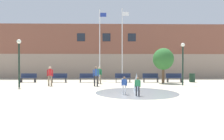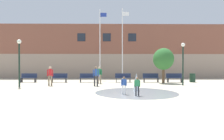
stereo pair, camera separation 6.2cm
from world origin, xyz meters
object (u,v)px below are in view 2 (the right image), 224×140
Objects in this scene: park_bench_far_right at (174,78)px; teen_by_trashcan at (99,74)px; park_bench_left_of_flagpoles at (29,78)px; park_bench_under_right_flagpole at (123,78)px; flagpole_right at (123,42)px; child_with_pink_shirt at (124,84)px; street_tree_near_building at (163,59)px; adult_near_bench at (96,75)px; child_in_fountain at (137,85)px; park_bench_under_left_flagpole at (59,78)px; park_bench_center at (88,78)px; flagpole_left at (100,43)px; trash_can at (192,78)px; park_bench_near_trashcan at (151,78)px; lamp_post_left_lane at (19,56)px; lamp_post_right_lane at (183,57)px; adult_watching at (50,74)px.

teen_by_trashcan is at bearing -170.01° from park_bench_far_right.
park_bench_left_of_flagpoles is 9.62m from park_bench_under_right_flagpole.
child_with_pink_shirt is at bearing -93.74° from flagpole_right.
street_tree_near_building reaches higher than park_bench_left_of_flagpoles.
adult_near_bench is at bearing -28.17° from park_bench_left_of_flagpoles.
park_bench_under_left_flagpole is at bearing 133.37° from child_in_fountain.
park_bench_center is 4.50m from flagpole_left.
flagpole_left is (-2.45, 2.04, 3.82)m from park_bench_under_right_flagpole.
trash_can is at bearing 0.54° from park_bench_under_right_flagpole.
street_tree_near_building reaches higher than child_in_fountain.
flagpole_right is (2.55, 0.00, 0.06)m from flagpole_left.
lamp_post_left_lane reaches higher than park_bench_near_trashcan.
park_bench_far_right is at bearing -78.12° from adult_near_bench.
street_tree_near_building reaches higher than park_bench_near_trashcan.
lamp_post_right_lane is at bearing -126.03° from trash_can.
adult_watching is 1.61× the size of child_in_fountain.
adult_watching is 8.23m from child_in_fountain.
park_bench_left_of_flagpoles is at bearing 177.47° from park_bench_under_left_flagpole.
trash_can is (9.63, 3.83, -0.48)m from adult_near_bench.
street_tree_near_building reaches higher than park_bench_under_left_flagpole.
park_bench_under_left_flagpole is at bearing 164.69° from lamp_post_right_lane.
child_in_fountain is at bearing -128.87° from trash_can.
lamp_post_right_lane is (11.29, -3.09, 1.88)m from park_bench_under_left_flagpole.
park_bench_left_of_flagpoles is at bearing 144.01° from child_in_fountain.
park_bench_under_right_flagpole is 2.80m from teen_by_trashcan.
park_bench_far_right is at bearing -0.81° from park_bench_left_of_flagpoles.
teen_by_trashcan is 7.64m from child_in_fountain.
lamp_post_right_lane is at bearing -57.33° from park_bench_near_trashcan.
adult_watching reaches higher than park_bench_left_of_flagpoles.
park_bench_under_right_flagpole is 0.19× the size of flagpole_right.
park_bench_under_right_flagpole is 5.22m from park_bench_far_right.
park_bench_under_right_flagpole is at bearing 178.39° from park_bench_far_right.
adult_watching is 3.78m from adult_near_bench.
park_bench_near_trashcan is (9.30, 0.01, 0.00)m from park_bench_under_left_flagpole.
flagpole_right is (9.72, 1.98, 3.89)m from park_bench_left_of_flagpoles.
park_bench_center is 1.00× the size of park_bench_under_right_flagpole.
trash_can is (13.40, 3.52, -0.48)m from adult_watching.
park_bench_under_right_flagpole is at bearing 163.68° from street_tree_near_building.
trash_can is at bearing 0.47° from park_bench_center.
park_bench_center is 1.01× the size of adult_near_bench.
park_bench_under_left_flagpole is at bearing 34.06° from adult_near_bench.
park_bench_center is at bearing -119.70° from flagpole_left.
park_bench_left_of_flagpoles and park_bench_center have the same top height.
park_bench_near_trashcan is 1.62× the size of child_with_pink_shirt.
adult_near_bench reaches higher than child_in_fountain.
child_in_fountain is (3.70, -8.69, 0.10)m from park_bench_center.
lamp_post_right_lane reaches higher than street_tree_near_building.
teen_by_trashcan reaches higher than trash_can.
park_bench_under_left_flagpole is 10.85m from child_in_fountain.
adult_watching is (-2.62, -3.43, 0.45)m from park_bench_center.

